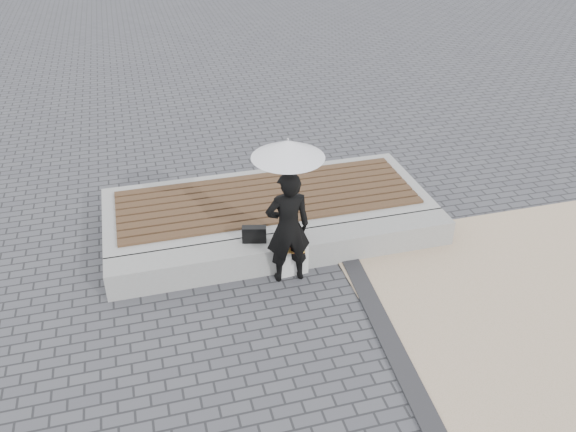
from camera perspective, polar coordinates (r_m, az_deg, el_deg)
The scene contains 11 objects.
ground at distance 7.45m, azimuth 3.24°, elevation -11.48°, with size 80.00×80.00×0.00m, color #45464A.
terrazzo_zone at distance 8.51m, azimuth 25.55°, elevation -8.67°, with size 5.00×5.00×0.02m, color #C8A98E.
edging_band at distance 7.33m, azimuth 10.22°, elevation -12.74°, with size 0.25×5.20×0.04m, color #29292B.
seating_ledge at distance 8.51m, azimuth -0.07°, elevation -3.39°, with size 5.00×0.45×0.40m, color #999994.
timber_platform at distance 9.49m, azimuth -1.99°, elevation 0.63°, with size 5.00×2.00×0.40m, color gray.
timber_decking at distance 9.38m, azimuth -2.01°, elevation 1.79°, with size 4.60×1.60×0.04m, color #513321, non-canonical shape.
woman at distance 7.88m, azimuth 0.00°, elevation -1.10°, with size 0.60×0.39×1.64m, color black.
parasol at distance 7.33m, azimuth 0.00°, elevation 6.40°, with size 0.92×0.92×1.17m.
handbag at distance 8.31m, azimuth -3.23°, elevation -1.75°, with size 0.34×0.12×0.24m, color black.
canvas_tote at distance 8.32m, azimuth 0.41°, elevation -4.18°, with size 0.41×0.17×0.44m, color silver.
magazine at distance 8.15m, azimuth 0.51°, elevation -3.10°, with size 0.31×0.22×0.01m, color #DC3E3D.
Camera 1 is at (-1.83, -5.12, 5.09)m, focal length 37.40 mm.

